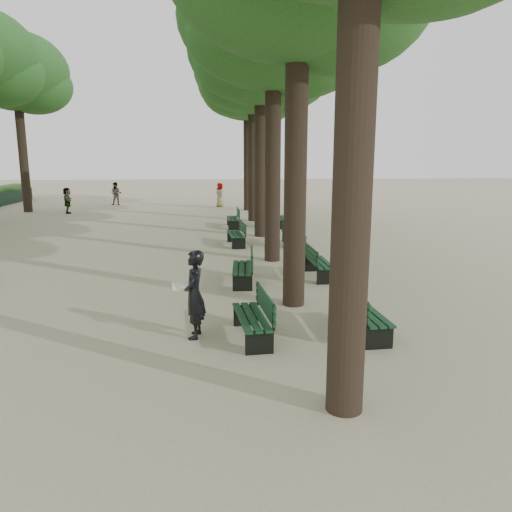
{
  "coord_description": "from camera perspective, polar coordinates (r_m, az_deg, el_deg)",
  "views": [
    {
      "loc": [
        -0.2,
        -8.39,
        3.58
      ],
      "look_at": [
        0.6,
        3.0,
        1.2
      ],
      "focal_mm": 35.0,
      "sensor_mm": 36.0,
      "label": 1
    }
  ],
  "objects": [
    {
      "name": "tree_central_4",
      "position": [
        26.76,
        -0.36,
        20.52
      ],
      "size": [
        6.0,
        6.0,
        9.95
      ],
      "color": "#33261C",
      "rests_on": "ground"
    },
    {
      "name": "tree_central_3",
      "position": [
        21.84,
        0.55,
        22.51
      ],
      "size": [
        6.0,
        6.0,
        9.95
      ],
      "color": "#33261C",
      "rests_on": "ground"
    },
    {
      "name": "tree_far_5",
      "position": [
        33.85,
        -25.8,
        18.41
      ],
      "size": [
        6.0,
        6.0,
        10.45
      ],
      "color": "#33261C",
      "rests_on": "ground"
    },
    {
      "name": "bench_left_3",
      "position": [
        24.22,
        -2.65,
        3.91
      ],
      "size": [
        0.62,
        1.81,
        0.92
      ],
      "color": "black",
      "rests_on": "ground"
    },
    {
      "name": "ground",
      "position": [
        9.13,
        -2.48,
        -11.33
      ],
      "size": [
        120.0,
        120.0,
        0.0
      ],
      "primitive_type": "plane",
      "color": "tan",
      "rests_on": "ground"
    },
    {
      "name": "bench_left_1",
      "position": [
        13.84,
        -1.56,
        -2.07
      ],
      "size": [
        0.66,
        1.83,
        0.92
      ],
      "color": "black",
      "rests_on": "ground"
    },
    {
      "name": "bench_left_2",
      "position": [
        19.53,
        -2.31,
        2.01
      ],
      "size": [
        0.74,
        1.85,
        0.92
      ],
      "color": "black",
      "rests_on": "ground"
    },
    {
      "name": "tree_central_2",
      "position": [
        16.98,
        2.04,
        25.64
      ],
      "size": [
        6.0,
        6.0,
        9.95
      ],
      "color": "#33261C",
      "rests_on": "ground"
    },
    {
      "name": "pedestrian_e",
      "position": [
        31.89,
        -20.75,
        5.95
      ],
      "size": [
        0.67,
        1.45,
        1.53
      ],
      "primitive_type": "imported",
      "rotation": [
        0.0,
        0.0,
        1.84
      ],
      "color": "#262628",
      "rests_on": "ground"
    },
    {
      "name": "bench_right_1",
      "position": [
        14.61,
        7.27,
        -1.41
      ],
      "size": [
        0.64,
        1.82,
        0.92
      ],
      "color": "black",
      "rests_on": "ground"
    },
    {
      "name": "tree_central_5",
      "position": [
        31.7,
        -0.97,
        19.15
      ],
      "size": [
        6.0,
        6.0,
        9.95
      ],
      "color": "#33261C",
      "rests_on": "ground"
    },
    {
      "name": "bench_right_2",
      "position": [
        19.63,
        4.34,
        2.03
      ],
      "size": [
        0.79,
        1.86,
        0.92
      ],
      "color": "black",
      "rests_on": "ground"
    },
    {
      "name": "pedestrian_a",
      "position": [
        35.94,
        -15.68,
        6.87
      ],
      "size": [
        0.78,
        0.35,
        1.57
      ],
      "primitive_type": "imported",
      "rotation": [
        0.0,
        0.0,
        6.24
      ],
      "color": "#262628",
      "rests_on": "ground"
    },
    {
      "name": "bench_right_3",
      "position": [
        24.47,
        2.67,
        3.99
      ],
      "size": [
        0.67,
        1.83,
        0.92
      ],
      "color": "black",
      "rests_on": "ground"
    },
    {
      "name": "bench_left_0",
      "position": [
        9.8,
        -0.47,
        -7.95
      ],
      "size": [
        0.76,
        1.85,
        0.92
      ],
      "color": "black",
      "rests_on": "ground"
    },
    {
      "name": "pedestrian_d",
      "position": [
        33.58,
        -4.14,
        6.97
      ],
      "size": [
        0.53,
        0.83,
        1.58
      ],
      "primitive_type": "imported",
      "rotation": [
        0.0,
        0.0,
        5.01
      ],
      "color": "#262628",
      "rests_on": "ground"
    },
    {
      "name": "bench_right_0",
      "position": [
        10.27,
        12.33,
        -7.3
      ],
      "size": [
        0.7,
        1.84,
        0.92
      ],
      "color": "black",
      "rests_on": "ground"
    },
    {
      "name": "man_with_map",
      "position": [
        9.78,
        -7.06,
        -4.39
      ],
      "size": [
        0.64,
        0.73,
        1.74
      ],
      "color": "black",
      "rests_on": "ground"
    }
  ]
}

